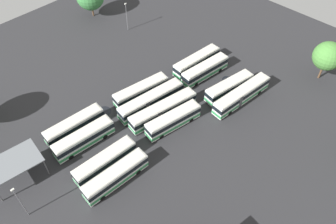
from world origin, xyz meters
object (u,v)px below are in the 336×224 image
at_px(bus_row0_slot3, 84,138).
at_px(maintenance_shelter, 13,163).
at_px(bus_row0_slot1, 105,162).
at_px(bus_row1_slot4, 141,91).
at_px(bus_row1_slot2, 163,110).
at_px(tree_east_edge, 328,56).
at_px(bus_row2_slot3, 205,70).
at_px(bus_row0_slot4, 75,126).
at_px(bus_row0_slot0, 116,176).
at_px(bus_row2_slot0, 241,95).
at_px(bus_row2_slot1, 229,87).
at_px(lamp_post_near_entrance, 127,16).
at_px(bus_row2_slot4, 197,62).
at_px(bus_row1_slot1, 173,120).
at_px(bus_row1_slot3, 151,101).
at_px(lamp_post_far_corner, 20,201).

distance_m(bus_row0_slot3, maintenance_shelter, 12.65).
distance_m(bus_row0_slot1, bus_row1_slot4, 18.71).
xyz_separation_m(bus_row1_slot2, bus_row1_slot4, (0.76, 7.21, -0.00)).
bearing_deg(tree_east_edge, bus_row2_slot3, 132.94).
bearing_deg(bus_row1_slot2, bus_row0_slot4, 147.65).
bearing_deg(bus_row0_slot3, bus_row0_slot0, -95.82).
bearing_deg(tree_east_edge, bus_row1_slot2, 152.72).
bearing_deg(bus_row2_slot0, bus_row2_slot3, 84.69).
xyz_separation_m(bus_row2_slot1, lamp_post_near_entrance, (1.13, 34.23, 2.41)).
bearing_deg(bus_row0_slot4, tree_east_edge, -28.89).
relative_size(bus_row2_slot1, bus_row2_slot3, 0.96).
relative_size(bus_row0_slot0, maintenance_shelter, 1.28).
relative_size(bus_row0_slot4, tree_east_edge, 1.30).
height_order(bus_row0_slot3, tree_east_edge, tree_east_edge).
distance_m(bus_row0_slot0, bus_row2_slot4, 34.44).
bearing_deg(maintenance_shelter, lamp_post_near_entrance, 25.64).
relative_size(bus_row0_slot4, bus_row1_slot1, 1.00).
bearing_deg(bus_row1_slot1, bus_row0_slot4, 138.45).
bearing_deg(maintenance_shelter, bus_row0_slot4, 5.88).
xyz_separation_m(bus_row2_slot0, tree_east_edge, (18.71, -8.37, 4.32)).
bearing_deg(bus_row0_slot0, bus_row0_slot3, 84.18).
bearing_deg(bus_row1_slot3, bus_row0_slot0, -152.33).
distance_m(lamp_post_far_corner, tree_east_edge, 65.89).
bearing_deg(bus_row2_slot0, lamp_post_near_entrance, 88.07).
bearing_deg(bus_row1_slot2, bus_row2_slot0, -31.11).
bearing_deg(bus_row1_slot4, tree_east_edge, -36.86).
bearing_deg(bus_row0_slot0, maintenance_shelter, 130.49).
height_order(bus_row1_slot3, lamp_post_near_entrance, lamp_post_near_entrance).
relative_size(bus_row2_slot0, bus_row2_slot3, 1.22).
relative_size(bus_row1_slot3, bus_row2_slot3, 1.22).
relative_size(lamp_post_near_entrance, tree_east_edge, 0.82).
distance_m(bus_row0_slot3, tree_east_edge, 53.75).
bearing_deg(bus_row1_slot3, bus_row0_slot3, 173.34).
bearing_deg(bus_row1_slot4, bus_row2_slot3, -19.77).
bearing_deg(lamp_post_near_entrance, bus_row1_slot4, -124.87).
distance_m(bus_row0_slot0, bus_row1_slot3, 18.75).
xyz_separation_m(bus_row1_slot4, bus_row2_slot0, (13.76, -15.97, 0.00)).
relative_size(bus_row1_slot4, tree_east_edge, 1.36).
xyz_separation_m(bus_row1_slot3, lamp_post_far_corner, (-30.42, -3.14, 2.52)).
distance_m(bus_row1_slot1, bus_row1_slot4, 10.58).
xyz_separation_m(bus_row0_slot0, bus_row2_slot0, (30.92, -3.74, 0.00)).
bearing_deg(bus_row1_slot4, bus_row1_slot3, -98.95).
bearing_deg(bus_row0_slot3, bus_row1_slot4, 6.07).
relative_size(bus_row1_slot1, bus_row2_slot1, 1.01).
bearing_deg(bus_row2_slot1, bus_row2_slot0, -92.41).
bearing_deg(bus_row2_slot0, maintenance_shelter, 158.27).
bearing_deg(bus_row1_slot1, bus_row2_slot0, -20.03).
relative_size(bus_row0_slot4, bus_row2_slot1, 1.01).
bearing_deg(lamp_post_near_entrance, maintenance_shelter, -154.36).
bearing_deg(bus_row0_slot4, maintenance_shelter, -174.12).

